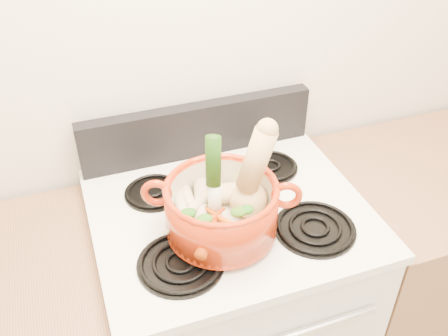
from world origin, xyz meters
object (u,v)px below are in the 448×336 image
object	(u,v)px
stove_body	(229,315)
leek	(214,178)
squash	(249,174)
dutch_oven	(221,209)

from	to	relation	value
stove_body	leek	distance (m)	0.67
stove_body	squash	world-z (taller)	squash
dutch_oven	squash	xyz separation A→B (m)	(0.08, 0.01, 0.09)
dutch_oven	stove_body	bearing A→B (deg)	79.14
stove_body	squash	distance (m)	0.67
stove_body	dutch_oven	xyz separation A→B (m)	(-0.06, -0.09, 0.58)
stove_body	dutch_oven	size ratio (longest dim) A/B	3.13
dutch_oven	leek	distance (m)	0.09
stove_body	dutch_oven	distance (m)	0.59
dutch_oven	squash	world-z (taller)	squash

